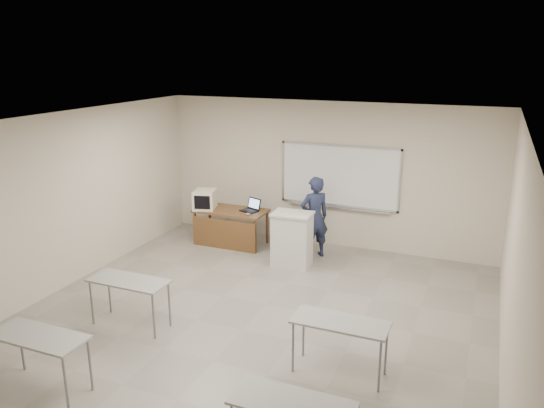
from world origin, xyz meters
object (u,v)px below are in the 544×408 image
at_px(mouse, 248,214).
at_px(keyboard, 298,215).
at_px(crt_monitor, 205,199).
at_px(laptop, 250,208).
at_px(podium, 292,239).
at_px(instructor_desk, 229,220).
at_px(whiteboard, 339,177).
at_px(presenter, 314,217).

bearing_deg(mouse, keyboard, -46.47).
relative_size(crt_monitor, laptop, 1.41).
height_order(podium, laptop, podium).
distance_m(laptop, mouse, 0.31).
distance_m(instructor_desk, laptop, 0.52).
relative_size(podium, keyboard, 2.16).
distance_m(mouse, keyboard, 1.40).
xyz_separation_m(laptop, mouse, (0.08, -0.29, -0.04)).
xyz_separation_m(whiteboard, presenter, (-0.26, -0.79, -0.66)).
bearing_deg(podium, laptop, 146.47).
bearing_deg(crt_monitor, laptop, -1.99).
distance_m(instructor_desk, podium, 1.68).
bearing_deg(mouse, laptop, 82.44).
relative_size(instructor_desk, presenter, 0.92).
bearing_deg(crt_monitor, mouse, -19.07).
height_order(crt_monitor, keyboard, crt_monitor).
xyz_separation_m(whiteboard, keyboard, (-0.35, -1.50, -0.42)).
bearing_deg(crt_monitor, instructor_desk, -13.59).
xyz_separation_m(instructor_desk, mouse, (0.48, -0.09, 0.22)).
bearing_deg(keyboard, whiteboard, 66.13).
distance_m(podium, mouse, 1.21).
bearing_deg(presenter, laptop, -47.90).
relative_size(crt_monitor, presenter, 0.30).
height_order(whiteboard, podium, whiteboard).
xyz_separation_m(instructor_desk, presenter, (1.84, 0.09, 0.26)).
distance_m(podium, crt_monitor, 2.25).
height_order(whiteboard, crt_monitor, whiteboard).
bearing_deg(instructor_desk, podium, -17.59).
bearing_deg(whiteboard, mouse, -149.20).
bearing_deg(whiteboard, presenter, -108.12).
bearing_deg(laptop, presenter, 16.70).
distance_m(whiteboard, crt_monitor, 2.85).
height_order(whiteboard, instructor_desk, whiteboard).
height_order(instructor_desk, keyboard, keyboard).
xyz_separation_m(mouse, keyboard, (1.27, -0.53, 0.28)).
relative_size(crt_monitor, mouse, 4.48).
bearing_deg(mouse, presenter, -16.29).
distance_m(crt_monitor, mouse, 1.05).
xyz_separation_m(instructor_desk, crt_monitor, (-0.55, -0.01, 0.39)).
distance_m(whiteboard, podium, 1.75).
bearing_deg(podium, keyboard, -41.73).
relative_size(laptop, keyboard, 0.71).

